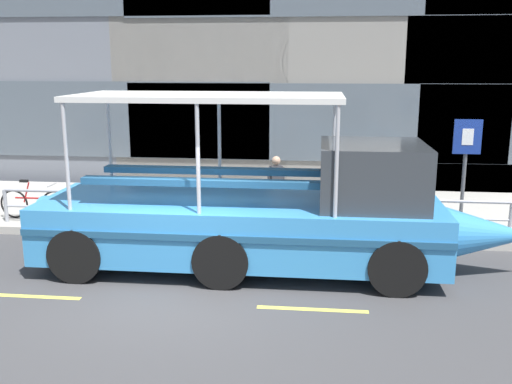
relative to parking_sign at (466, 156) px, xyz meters
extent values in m
plane|color=#3D3D3F|center=(-5.67, -3.95, -1.88)|extent=(120.00, 120.00, 0.00)
cube|color=#A8A59E|center=(-5.67, 1.65, -1.79)|extent=(32.00, 4.80, 0.18)
cube|color=#B2ADA3|center=(-5.67, -0.84, -1.79)|extent=(32.00, 0.18, 0.18)
cube|color=#DBD64C|center=(-8.07, -4.32, -1.88)|extent=(1.80, 0.12, 0.01)
cube|color=#DBD64C|center=(-3.27, -4.32, -1.88)|extent=(1.80, 0.12, 0.01)
cube|color=#4C5660|center=(-11.04, 4.42, 0.26)|extent=(12.58, 0.06, 2.35)
cube|color=#4C5660|center=(-3.42, 4.42, 0.24)|extent=(11.45, 0.06, 2.33)
cylinder|color=#9EA0A8|center=(-4.84, -0.50, -0.93)|extent=(11.53, 0.07, 0.07)
cylinder|color=#9EA0A8|center=(-4.84, -0.50, -1.31)|extent=(11.53, 0.06, 0.06)
cylinder|color=#9EA0A8|center=(-10.60, -0.50, -1.31)|extent=(0.09, 0.09, 0.78)
cylinder|color=#9EA0A8|center=(-8.30, -0.50, -1.31)|extent=(0.09, 0.09, 0.78)
cylinder|color=#9EA0A8|center=(-5.99, -0.50, -1.31)|extent=(0.09, 0.09, 0.78)
cylinder|color=#9EA0A8|center=(-3.69, -0.50, -1.31)|extent=(0.09, 0.09, 0.78)
cylinder|color=#9EA0A8|center=(-1.38, -0.50, -1.31)|extent=(0.09, 0.09, 0.78)
cylinder|color=#9EA0A8|center=(0.92, -0.50, -1.31)|extent=(0.09, 0.09, 0.78)
cylinder|color=#4C4F54|center=(0.00, 0.03, -0.47)|extent=(0.08, 0.08, 2.47)
cube|color=navy|center=(0.00, -0.02, 0.42)|extent=(0.60, 0.04, 0.76)
cube|color=white|center=(0.00, -0.04, 0.42)|extent=(0.24, 0.01, 0.36)
torus|color=black|center=(-9.53, -0.17, -1.35)|extent=(0.70, 0.04, 0.70)
torus|color=black|center=(-10.57, -0.17, -1.35)|extent=(0.70, 0.04, 0.70)
cylinder|color=#B21919|center=(-10.05, -0.17, -1.19)|extent=(0.95, 0.04, 0.04)
cylinder|color=#B21919|center=(-10.23, -0.17, -1.05)|extent=(0.19, 0.04, 0.51)
cube|color=black|center=(-10.27, -0.17, -0.77)|extent=(0.20, 0.08, 0.06)
cylinder|color=#A5A5AA|center=(-9.57, -0.17, -0.85)|extent=(0.03, 0.46, 0.03)
cube|color=#388CD1|center=(-4.70, -2.46, -1.08)|extent=(7.57, 2.41, 1.06)
cone|color=#388CD1|center=(-0.07, -2.46, -1.08)|extent=(1.70, 1.01, 1.01)
cylinder|color=#388CD1|center=(-8.49, -2.46, -1.08)|extent=(0.38, 1.01, 1.01)
cube|color=navy|center=(-4.70, -3.68, -0.94)|extent=(7.57, 0.04, 0.12)
cube|color=#33383D|center=(-2.25, -2.46, 0.02)|extent=(1.89, 2.02, 1.13)
cube|color=silver|center=(-5.27, -2.46, 1.39)|extent=(4.92, 2.22, 0.10)
cylinder|color=#B2B2B7|center=(-2.93, -1.40, 0.40)|extent=(0.07, 0.07, 1.89)
cylinder|color=#B2B2B7|center=(-2.93, -3.52, 0.40)|extent=(0.07, 0.07, 1.89)
cylinder|color=#B2B2B7|center=(-5.27, -1.40, 0.40)|extent=(0.07, 0.07, 1.89)
cylinder|color=#B2B2B7|center=(-5.27, -3.52, 0.40)|extent=(0.07, 0.07, 1.89)
cylinder|color=#B2B2B7|center=(-7.61, -1.40, 0.40)|extent=(0.07, 0.07, 1.89)
cylinder|color=#B2B2B7|center=(-7.61, -3.52, 0.40)|extent=(0.07, 0.07, 1.89)
cube|color=navy|center=(-5.27, -1.88, -0.10)|extent=(4.53, 0.28, 0.12)
cube|color=navy|center=(-5.27, -3.04, -0.10)|extent=(4.53, 0.28, 0.12)
cylinder|color=black|center=(-1.87, -1.35, -1.38)|extent=(1.00, 0.28, 1.00)
cylinder|color=black|center=(-1.87, -3.57, -1.38)|extent=(1.00, 0.28, 1.00)
cylinder|color=black|center=(-4.89, -1.35, -1.38)|extent=(1.00, 0.28, 1.00)
cylinder|color=black|center=(-4.89, -3.57, -1.38)|extent=(1.00, 0.28, 1.00)
cylinder|color=black|center=(-7.54, -1.35, -1.38)|extent=(1.00, 0.28, 1.00)
cylinder|color=black|center=(-7.54, -3.57, -1.38)|extent=(1.00, 0.28, 1.00)
cylinder|color=black|center=(-0.90, 0.28, -1.29)|extent=(0.11, 0.11, 0.83)
cylinder|color=black|center=(-0.93, 0.44, -1.29)|extent=(0.11, 0.11, 0.83)
cube|color=navy|center=(-0.91, 0.36, -0.58)|extent=(0.22, 0.34, 0.59)
cylinder|color=navy|center=(-0.88, 0.16, -0.61)|extent=(0.07, 0.07, 0.53)
cylinder|color=navy|center=(-0.94, 0.56, -0.61)|extent=(0.07, 0.07, 0.53)
sphere|color=tan|center=(-0.91, 0.36, -0.14)|extent=(0.23, 0.23, 0.23)
cylinder|color=#1E2338|center=(-4.31, 0.50, -1.32)|extent=(0.10, 0.10, 0.76)
cylinder|color=#1E2338|center=(-4.18, 0.57, -1.32)|extent=(0.10, 0.10, 0.76)
cube|color=#38383D|center=(-4.24, 0.53, -0.67)|extent=(0.33, 0.28, 0.54)
cylinder|color=#38383D|center=(-4.41, 0.45, -0.70)|extent=(0.07, 0.07, 0.48)
cylinder|color=#38383D|center=(-4.08, 0.62, -0.70)|extent=(0.07, 0.07, 0.48)
sphere|color=tan|center=(-4.24, 0.53, -0.28)|extent=(0.21, 0.21, 0.21)
camera|label=1|loc=(-3.22, -13.01, 2.02)|focal=40.40mm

